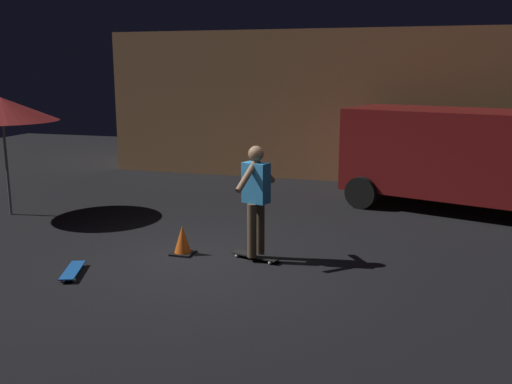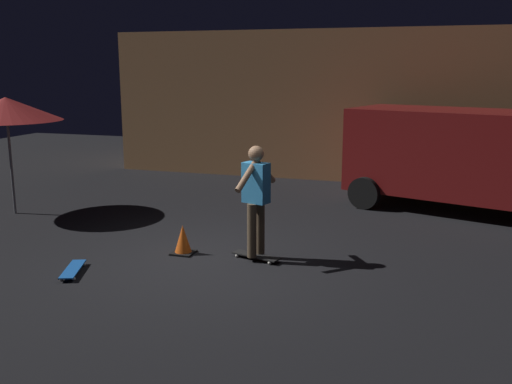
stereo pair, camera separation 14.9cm
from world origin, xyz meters
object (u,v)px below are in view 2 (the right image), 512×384
Objects in this scene: parked_van at (468,154)px; patio_umbrella at (6,109)px; skateboard_ridden at (256,256)px; skateboard_spare at (73,269)px; skater at (256,193)px; traffic_cone at (183,241)px.

patio_umbrella is at bearing -161.00° from parked_van.
skateboard_ridden is 1.01× the size of skateboard_spare.
skater is 3.63× the size of traffic_cone.
patio_umbrella is (-8.58, -2.95, 0.91)m from parked_van.
parked_van is 9.12m from patio_umbrella.
skateboard_ridden is at bearing 45.00° from skater.
parked_van is at bearing 45.02° from traffic_cone.
skater is (5.46, -1.27, -1.04)m from patio_umbrella.
skater is 1.44m from traffic_cone.
patio_umbrella reaches higher than skateboard_ridden.
parked_van is 2.97× the size of skater.
traffic_cone is (-1.17, -0.07, -0.83)m from skater.
skateboard_spare is at bearing -134.11° from parked_van.
skateboard_ridden and skateboard_spare have the same top height.
skateboard_spare is 2.84m from skater.
parked_van is 10.77× the size of traffic_cone.
skateboard_ridden is 1.19m from traffic_cone.
skateboard_spare is 0.48× the size of skater.
parked_van is at bearing 45.89° from skateboard_spare.
skateboard_spare is 1.74× the size of traffic_cone.
traffic_cone is at bearing -17.34° from patio_umbrella.
skater is (-3.11, -4.22, -0.12)m from parked_van.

